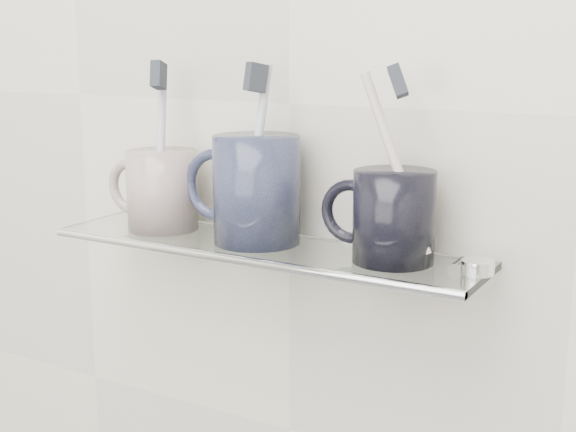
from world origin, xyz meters
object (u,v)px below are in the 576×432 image
Objects in this scene: mug_right at (394,217)px; shelf_glass at (261,248)px; mug_left at (162,190)px; mug_center at (257,190)px.

shelf_glass is at bearing -172.95° from mug_right.
mug_right is at bearing 1.86° from shelf_glass.
mug_left is (-0.14, 0.00, 0.05)m from shelf_glass.
mug_left is 0.29m from mug_right.
shelf_glass is 5.36× the size of mug_right.
mug_center is (-0.01, 0.00, 0.06)m from shelf_glass.
mug_center is at bearing 149.58° from shelf_glass.
shelf_glass is 0.15m from mug_left.
shelf_glass is 4.20× the size of mug_center.
mug_center is (0.13, 0.00, 0.01)m from mug_left.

